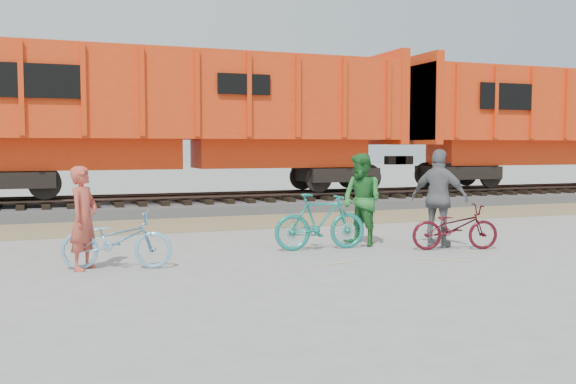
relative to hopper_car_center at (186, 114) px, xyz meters
name	(u,v)px	position (x,y,z in m)	size (l,w,h in m)	color
ground	(372,252)	(1.73, -9.00, -3.01)	(120.00, 120.00, 0.00)	#9E9E99
gravel_strip	(277,221)	(1.73, -3.50, -3.00)	(120.00, 3.00, 0.02)	#99885F
ballast_bed	(241,205)	(1.73, 0.00, -2.86)	(120.00, 4.00, 0.30)	slate
track	(241,195)	(1.73, 0.00, -2.53)	(120.00, 2.60, 0.24)	black
hopper_car_center	(186,114)	(0.00, 0.00, 0.00)	(14.00, 3.13, 4.65)	black
hopper_car_right	(568,121)	(15.00, 0.00, 0.00)	(14.00, 3.13, 4.65)	black
bicycle_blue	(116,240)	(-2.99, -9.00, -2.53)	(0.63, 1.80, 0.95)	#80BADE
bicycle_teal	(320,222)	(0.92, -8.37, -2.45)	(0.52, 1.84, 1.11)	#188579
bicycle_maroon	(455,227)	(3.39, -9.27, -2.56)	(0.59, 1.69, 0.89)	#4D0E17
person_solo	(84,218)	(-3.49, -8.90, -2.16)	(0.62, 0.40, 1.69)	#C74939
person_man	(362,200)	(1.92, -8.17, -2.07)	(0.91, 0.71, 1.87)	#27742E
person_woman	(439,198)	(3.29, -8.87, -2.03)	(1.15, 0.48, 1.96)	slate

